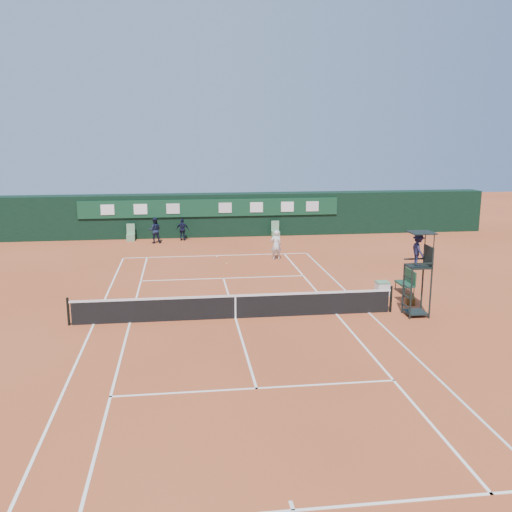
{
  "coord_description": "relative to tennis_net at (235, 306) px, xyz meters",
  "views": [
    {
      "loc": [
        -1.99,
        -21.51,
        7.22
      ],
      "look_at": [
        1.61,
        6.0,
        1.2
      ],
      "focal_mm": 40.0,
      "sensor_mm": 36.0,
      "label": 1
    }
  ],
  "objects": [
    {
      "name": "back_wall",
      "position": [
        0.0,
        18.74,
        1.0
      ],
      "size": [
        40.0,
        1.65,
        3.0
      ],
      "color": "black",
      "rests_on": "ground"
    },
    {
      "name": "linesman_chair_right",
      "position": [
        4.5,
        17.48,
        -0.19
      ],
      "size": [
        0.55,
        0.5,
        1.15
      ],
      "color": "#5E9064",
      "rests_on": "ground"
    },
    {
      "name": "tennis_net",
      "position": [
        0.0,
        0.0,
        0.0
      ],
      "size": [
        12.9,
        0.1,
        1.1
      ],
      "color": "black",
      "rests_on": "ground"
    },
    {
      "name": "court_lines",
      "position": [
        0.0,
        0.0,
        -0.5
      ],
      "size": [
        11.05,
        23.85,
        0.01
      ],
      "color": "white",
      "rests_on": "ground"
    },
    {
      "name": "tennis_ball",
      "position": [
        0.4,
        9.53,
        -0.47
      ],
      "size": [
        0.07,
        0.07,
        0.07
      ],
      "primitive_type": "sphere",
      "color": "#D4EA36",
      "rests_on": "ground"
    },
    {
      "name": "linesman_chair_left",
      "position": [
        -5.5,
        17.48,
        -0.19
      ],
      "size": [
        0.55,
        0.5,
        1.15
      ],
      "color": "#5D8E67",
      "rests_on": "ground"
    },
    {
      "name": "cooler",
      "position": [
        6.9,
        2.39,
        -0.18
      ],
      "size": [
        0.57,
        0.57,
        0.65
      ],
      "color": "silver",
      "rests_on": "ground"
    },
    {
      "name": "ball_kid_right",
      "position": [
        -1.98,
        17.08,
        0.25
      ],
      "size": [
        0.95,
        0.58,
        1.52
      ],
      "primitive_type": "imported",
      "rotation": [
        0.0,
        0.0,
        2.89
      ],
      "color": "black",
      "rests_on": "ground"
    },
    {
      "name": "ground",
      "position": [
        0.0,
        0.0,
        -0.51
      ],
      "size": [
        90.0,
        90.0,
        0.0
      ],
      "primitive_type": "plane",
      "color": "#BC532C",
      "rests_on": "ground"
    },
    {
      "name": "player_bench",
      "position": [
        8.15,
        2.6,
        0.09
      ],
      "size": [
        0.55,
        1.2,
        1.1
      ],
      "color": "#173927",
      "rests_on": "ground"
    },
    {
      "name": "player",
      "position": [
        3.36,
        10.4,
        0.35
      ],
      "size": [
        0.67,
        0.47,
        1.73
      ],
      "primitive_type": "imported",
      "rotation": [
        0.0,
        0.0,
        3.24
      ],
      "color": "silver",
      "rests_on": "ground"
    },
    {
      "name": "umpire_chair",
      "position": [
        7.22,
        -0.59,
        1.95
      ],
      "size": [
        0.96,
        0.95,
        3.42
      ],
      "color": "black",
      "rests_on": "ground"
    },
    {
      "name": "tennis_bag",
      "position": [
        7.7,
        1.07,
        -0.37
      ],
      "size": [
        0.55,
        0.83,
        0.29
      ],
      "primitive_type": "cube",
      "rotation": [
        0.0,
        0.0,
        -0.31
      ],
      "color": "black",
      "rests_on": "ground"
    },
    {
      "name": "ball_kid_left",
      "position": [
        -3.82,
        16.42,
        0.36
      ],
      "size": [
        0.86,
        0.68,
        1.73
      ],
      "primitive_type": "imported",
      "rotation": [
        0.0,
        0.0,
        3.17
      ],
      "color": "black",
      "rests_on": "ground"
    }
  ]
}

